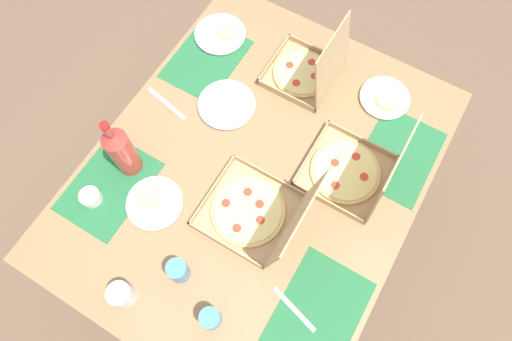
# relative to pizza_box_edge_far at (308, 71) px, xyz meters

# --- Properties ---
(ground_plane) EXTENTS (6.00, 6.00, 0.00)m
(ground_plane) POSITION_rel_pizza_box_edge_far_xyz_m (0.46, 0.03, -0.82)
(ground_plane) COLOR brown
(dining_table) EXTENTS (1.48, 1.18, 0.78)m
(dining_table) POSITION_rel_pizza_box_edge_far_xyz_m (0.46, 0.03, -0.15)
(dining_table) COLOR #3F3328
(dining_table) RESTS_ON ground_plane
(placemat_near_left) EXTENTS (0.36, 0.26, 0.00)m
(placemat_near_left) POSITION_rel_pizza_box_edge_far_xyz_m (0.13, -0.41, -0.05)
(placemat_near_left) COLOR #236638
(placemat_near_left) RESTS_ON dining_table
(placemat_near_right) EXTENTS (0.36, 0.26, 0.00)m
(placemat_near_right) POSITION_rel_pizza_box_edge_far_xyz_m (0.80, -0.41, -0.05)
(placemat_near_right) COLOR #236638
(placemat_near_right) RESTS_ON dining_table
(placemat_far_left) EXTENTS (0.36, 0.26, 0.00)m
(placemat_far_left) POSITION_rel_pizza_box_edge_far_xyz_m (0.13, 0.47, -0.05)
(placemat_far_left) COLOR #236638
(placemat_far_left) RESTS_ON dining_table
(placemat_far_right) EXTENTS (0.36, 0.26, 0.00)m
(placemat_far_right) POSITION_rel_pizza_box_edge_far_xyz_m (0.80, 0.47, -0.05)
(placemat_far_right) COLOR #236638
(placemat_far_right) RESTS_ON dining_table
(pizza_box_edge_far) EXTENTS (0.27, 0.27, 0.30)m
(pizza_box_edge_far) POSITION_rel_pizza_box_edge_far_xyz_m (0.00, 0.00, 0.00)
(pizza_box_edge_far) COLOR tan
(pizza_box_edge_far) RESTS_ON dining_table
(pizza_box_corner_left) EXTENTS (0.31, 0.36, 0.34)m
(pizza_box_corner_left) POSITION_rel_pizza_box_edge_far_xyz_m (0.62, 0.13, 0.00)
(pizza_box_corner_left) COLOR tan
(pizza_box_corner_left) RESTS_ON dining_table
(pizza_box_center) EXTENTS (0.30, 0.30, 0.33)m
(pizza_box_center) POSITION_rel_pizza_box_edge_far_xyz_m (0.30, 0.35, 0.00)
(pizza_box_center) COLOR tan
(pizza_box_center) RESTS_ON dining_table
(plate_middle) EXTENTS (0.21, 0.21, 0.03)m
(plate_middle) POSITION_rel_pizza_box_edge_far_xyz_m (0.77, -0.22, -0.04)
(plate_middle) COLOR white
(plate_middle) RESTS_ON dining_table
(plate_far_right) EXTENTS (0.23, 0.23, 0.02)m
(plate_far_right) POSITION_rel_pizza_box_edge_far_xyz_m (0.28, -0.21, -0.04)
(plate_far_right) COLOR white
(plate_far_right) RESTS_ON dining_table
(plate_near_right) EXTENTS (0.20, 0.20, 0.03)m
(plate_near_right) POSITION_rel_pizza_box_edge_far_xyz_m (-0.07, 0.32, -0.04)
(plate_near_right) COLOR white
(plate_near_right) RESTS_ON dining_table
(plate_near_left) EXTENTS (0.22, 0.22, 0.03)m
(plate_near_left) POSITION_rel_pizza_box_edge_far_xyz_m (-0.00, -0.42, -0.04)
(plate_near_left) COLOR white
(plate_near_left) RESTS_ON dining_table
(soda_bottle) EXTENTS (0.09, 0.09, 0.32)m
(soda_bottle) POSITION_rel_pizza_box_edge_far_xyz_m (0.69, -0.39, 0.09)
(soda_bottle) COLOR #B2382D
(soda_bottle) RESTS_ON dining_table
(cup_clear_left) EXTENTS (0.07, 0.07, 0.11)m
(cup_clear_left) POSITION_rel_pizza_box_edge_far_xyz_m (0.93, 0.00, 0.01)
(cup_clear_left) COLOR teal
(cup_clear_left) RESTS_ON dining_table
(cup_spare) EXTENTS (0.07, 0.07, 0.09)m
(cup_spare) POSITION_rel_pizza_box_edge_far_xyz_m (1.00, 0.18, -0.00)
(cup_spare) COLOR teal
(cup_spare) RESTS_ON dining_table
(cup_red) EXTENTS (0.08, 0.08, 0.09)m
(cup_red) POSITION_rel_pizza_box_edge_far_xyz_m (1.08, -0.12, -0.00)
(cup_red) COLOR silver
(cup_red) RESTS_ON dining_table
(condiment_bowl) EXTENTS (0.08, 0.08, 0.04)m
(condiment_bowl) POSITION_rel_pizza_box_edge_far_xyz_m (0.87, -0.43, -0.03)
(condiment_bowl) COLOR white
(condiment_bowl) RESTS_ON dining_table
(fork_by_near_right) EXTENTS (0.07, 0.19, 0.00)m
(fork_by_near_right) POSITION_rel_pizza_box_edge_far_xyz_m (0.83, 0.39, -0.04)
(fork_by_near_right) COLOR #B7B7BC
(fork_by_near_right) RESTS_ON dining_table
(knife_by_far_left) EXTENTS (0.06, 0.21, 0.00)m
(knife_by_far_left) POSITION_rel_pizza_box_edge_far_xyz_m (0.40, -0.43, -0.04)
(knife_by_far_left) COLOR #B7B7BC
(knife_by_far_left) RESTS_ON dining_table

